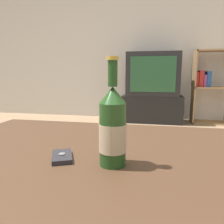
% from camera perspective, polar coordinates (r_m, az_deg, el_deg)
% --- Properties ---
extents(back_wall, '(8.00, 0.05, 2.60)m').
position_cam_1_polar(back_wall, '(3.73, 7.96, 18.52)').
color(back_wall, beige).
rests_on(back_wall, ground_plane).
extents(coffee_table, '(1.14, 0.87, 0.48)m').
position_cam_1_polar(coffee_table, '(0.77, -7.37, -14.88)').
color(coffee_table, '#422B1C').
rests_on(coffee_table, ground_plane).
extents(tv_stand, '(0.91, 0.41, 0.41)m').
position_cam_1_polar(tv_stand, '(3.45, 10.35, 0.88)').
color(tv_stand, black).
rests_on(tv_stand, ground_plane).
extents(television, '(0.78, 0.41, 0.64)m').
position_cam_1_polar(television, '(3.40, 10.63, 9.67)').
color(television, black).
rests_on(television, tv_stand).
extents(bookshelf, '(0.53, 0.30, 1.08)m').
position_cam_1_polar(bookshelf, '(3.56, 24.05, 6.40)').
color(bookshelf, '#99754C').
rests_on(bookshelf, ground_plane).
extents(beer_bottle, '(0.08, 0.08, 0.30)m').
position_cam_1_polar(beer_bottle, '(0.61, 0.18, -4.19)').
color(beer_bottle, '#1E4219').
rests_on(beer_bottle, coffee_table).
extents(cell_phone, '(0.10, 0.12, 0.02)m').
position_cam_1_polar(cell_phone, '(0.70, -12.93, -11.28)').
color(cell_phone, '#232328').
rests_on(cell_phone, coffee_table).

